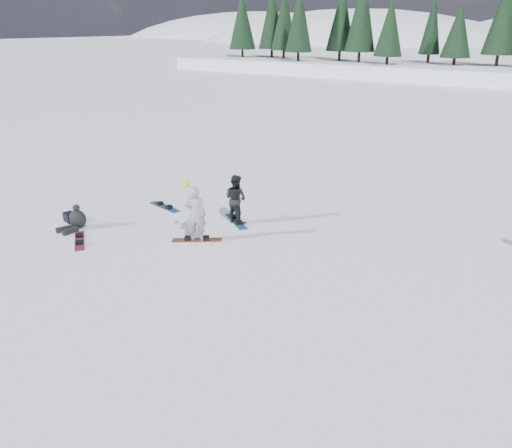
% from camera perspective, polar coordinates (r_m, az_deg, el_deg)
% --- Properties ---
extents(ground, '(420.00, 420.00, 0.00)m').
position_cam_1_polar(ground, '(13.35, -4.63, -5.42)').
color(ground, white).
rests_on(ground, ground).
extents(snowboarder_woman, '(0.75, 0.66, 1.86)m').
position_cam_1_polar(snowboarder_woman, '(14.91, -6.92, 1.17)').
color(snowboarder_woman, '#A7A7AC').
rests_on(snowboarder_woman, ground).
extents(snowboarder_man, '(0.81, 0.65, 1.62)m').
position_cam_1_polar(snowboarder_man, '(16.28, -2.34, 2.90)').
color(snowboarder_man, black).
rests_on(snowboarder_man, ground).
extents(seated_rider, '(0.65, 0.99, 0.80)m').
position_cam_1_polar(seated_rider, '(16.91, -19.84, 0.49)').
color(seated_rider, black).
rests_on(seated_rider, ground).
extents(gear_bag, '(0.51, 0.41, 0.30)m').
position_cam_1_polar(gear_bag, '(17.64, -20.50, 0.72)').
color(gear_bag, black).
rests_on(gear_bag, ground).
extents(snowboard_woman, '(1.38, 1.11, 0.03)m').
position_cam_1_polar(snowboard_woman, '(15.23, -6.76, -1.83)').
color(snowboard_woman, '#974321').
rests_on(snowboard_woman, ground).
extents(snowboard_man, '(1.39, 1.08, 0.03)m').
position_cam_1_polar(snowboard_man, '(16.56, -2.29, 0.30)').
color(snowboard_man, '#175F80').
rests_on(snowboard_man, ground).
extents(snowboard_loose_c, '(1.53, 0.56, 0.03)m').
position_cam_1_polar(snowboard_loose_c, '(18.16, -10.41, 1.93)').
color(snowboard_loose_c, '#184F88').
rests_on(snowboard_loose_c, ground).
extents(snowboard_loose_b, '(1.36, 1.14, 0.03)m').
position_cam_1_polar(snowboard_loose_b, '(15.99, -19.52, -1.83)').
color(snowboard_loose_b, '#92204F').
rests_on(snowboard_loose_b, ground).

